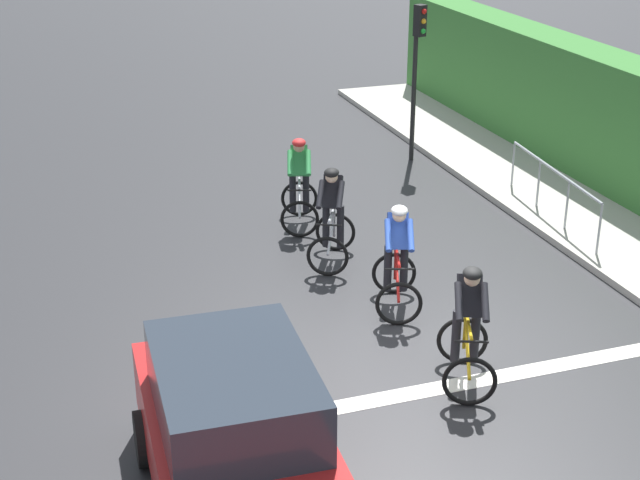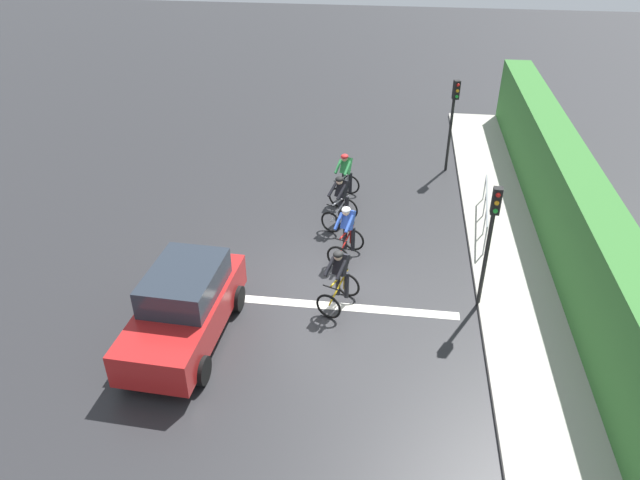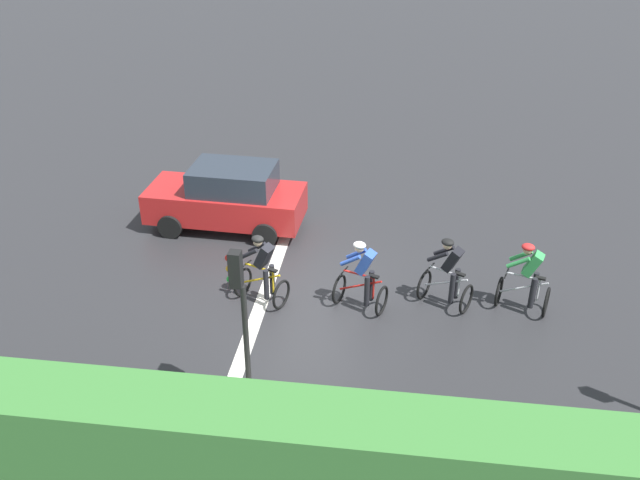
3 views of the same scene
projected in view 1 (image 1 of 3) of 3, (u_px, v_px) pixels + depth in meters
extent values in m
plane|color=#28282B|center=(402.00, 357.00, 12.56)|extent=(80.00, 80.00, 0.00)
cube|color=silver|center=(429.00, 390.00, 11.80)|extent=(7.00, 0.30, 0.01)
torus|color=black|center=(300.00, 219.00, 16.22)|extent=(0.67, 0.26, 0.68)
torus|color=black|center=(299.00, 198.00, 17.15)|extent=(0.67, 0.26, 0.68)
cylinder|color=silver|center=(299.00, 196.00, 16.59)|extent=(0.33, 0.96, 0.51)
cylinder|color=silver|center=(299.00, 188.00, 16.86)|extent=(0.04, 0.04, 0.55)
cylinder|color=silver|center=(299.00, 182.00, 16.43)|extent=(0.25, 0.70, 0.04)
cube|color=black|center=(299.00, 173.00, 16.74)|extent=(0.16, 0.24, 0.04)
cylinder|color=black|center=(299.00, 190.00, 16.11)|extent=(0.41, 0.15, 0.03)
cube|color=green|center=(299.00, 161.00, 16.44)|extent=(0.41, 0.48, 0.57)
sphere|color=tan|center=(299.00, 147.00, 16.17)|extent=(0.20, 0.20, 0.20)
ellipsoid|color=red|center=(299.00, 143.00, 16.14)|extent=(0.31, 0.34, 0.14)
cylinder|color=black|center=(306.00, 192.00, 16.78)|extent=(0.12, 0.12, 0.74)
cylinder|color=black|center=(293.00, 193.00, 16.78)|extent=(0.12, 0.12, 0.74)
cylinder|color=green|center=(308.00, 163.00, 16.16)|extent=(0.23, 0.48, 0.37)
cylinder|color=green|center=(290.00, 163.00, 16.15)|extent=(0.23, 0.48, 0.37)
torus|color=black|center=(328.00, 256.00, 14.77)|extent=(0.63, 0.36, 0.68)
torus|color=black|center=(335.00, 232.00, 15.70)|extent=(0.63, 0.36, 0.68)
cylinder|color=silver|center=(332.00, 230.00, 15.13)|extent=(0.48, 0.90, 0.51)
cylinder|color=silver|center=(334.00, 221.00, 15.40)|extent=(0.04, 0.04, 0.55)
cylinder|color=silver|center=(331.00, 215.00, 14.98)|extent=(0.36, 0.66, 0.04)
cube|color=black|center=(334.00, 205.00, 15.29)|extent=(0.19, 0.24, 0.04)
cylinder|color=black|center=(328.00, 225.00, 14.66)|extent=(0.39, 0.22, 0.03)
cube|color=black|center=(333.00, 192.00, 14.98)|extent=(0.45, 0.50, 0.57)
sphere|color=beige|center=(332.00, 177.00, 14.72)|extent=(0.20, 0.20, 0.20)
ellipsoid|color=black|center=(332.00, 173.00, 14.69)|extent=(0.34, 0.36, 0.14)
cylinder|color=black|center=(340.00, 226.00, 15.31)|extent=(0.12, 0.12, 0.74)
cylinder|color=black|center=(326.00, 226.00, 15.34)|extent=(0.12, 0.12, 0.74)
cylinder|color=black|center=(340.00, 195.00, 14.68)|extent=(0.29, 0.47, 0.37)
cylinder|color=black|center=(320.00, 194.00, 14.72)|extent=(0.29, 0.47, 0.37)
torus|color=black|center=(399.00, 304.00, 13.26)|extent=(0.66, 0.28, 0.68)
torus|color=black|center=(394.00, 273.00, 14.20)|extent=(0.66, 0.28, 0.68)
cylinder|color=red|center=(397.00, 273.00, 13.63)|extent=(0.36, 0.95, 0.51)
cylinder|color=red|center=(395.00, 262.00, 13.90)|extent=(0.04, 0.04, 0.55)
cylinder|color=red|center=(398.00, 257.00, 13.47)|extent=(0.27, 0.69, 0.04)
cube|color=black|center=(396.00, 244.00, 13.78)|extent=(0.17, 0.24, 0.04)
cylinder|color=black|center=(400.00, 269.00, 13.16)|extent=(0.41, 0.17, 0.03)
cube|color=#2D51B7|center=(398.00, 231.00, 13.48)|extent=(0.42, 0.48, 0.57)
sphere|color=beige|center=(399.00, 215.00, 13.22)|extent=(0.20, 0.20, 0.20)
ellipsoid|color=silver|center=(399.00, 211.00, 13.19)|extent=(0.32, 0.34, 0.14)
cylinder|color=black|center=(404.00, 268.00, 13.82)|extent=(0.12, 0.12, 0.74)
cylinder|color=black|center=(388.00, 268.00, 13.83)|extent=(0.12, 0.12, 0.74)
cylinder|color=#2D51B7|center=(411.00, 235.00, 13.19)|extent=(0.24, 0.48, 0.37)
cylinder|color=#2D51B7|center=(388.00, 235.00, 13.20)|extent=(0.24, 0.48, 0.37)
torus|color=black|center=(470.00, 382.00, 11.36)|extent=(0.65, 0.31, 0.68)
torus|color=black|center=(462.00, 340.00, 12.29)|extent=(0.65, 0.31, 0.68)
cylinder|color=gold|center=(467.00, 343.00, 11.73)|extent=(0.41, 0.93, 0.51)
cylinder|color=gold|center=(465.00, 330.00, 12.00)|extent=(0.04, 0.04, 0.55)
cylinder|color=gold|center=(469.00, 326.00, 11.57)|extent=(0.30, 0.68, 0.04)
cube|color=black|center=(466.00, 309.00, 11.88)|extent=(0.17, 0.24, 0.04)
cylinder|color=black|center=(471.00, 342.00, 11.25)|extent=(0.40, 0.19, 0.03)
cube|color=black|center=(469.00, 295.00, 11.57)|extent=(0.43, 0.49, 0.57)
sphere|color=beige|center=(472.00, 278.00, 11.31)|extent=(0.20, 0.20, 0.20)
ellipsoid|color=black|center=(473.00, 273.00, 11.28)|extent=(0.33, 0.35, 0.14)
cylinder|color=black|center=(475.00, 337.00, 11.91)|extent=(0.12, 0.12, 0.74)
cylinder|color=black|center=(456.00, 336.00, 11.93)|extent=(0.12, 0.12, 0.74)
cylinder|color=black|center=(485.00, 302.00, 11.28)|extent=(0.26, 0.48, 0.37)
cylinder|color=black|center=(459.00, 302.00, 11.30)|extent=(0.26, 0.48, 0.37)
cube|color=#B21E1E|center=(241.00, 465.00, 9.25)|extent=(1.89, 4.17, 0.80)
cube|color=#262D38|center=(233.00, 390.00, 9.19)|extent=(1.59, 2.20, 0.66)
cylinder|color=black|center=(291.00, 415.00, 10.74)|extent=(0.25, 0.65, 0.64)
cylinder|color=black|center=(145.00, 438.00, 10.31)|extent=(0.25, 0.65, 0.64)
cylinder|color=black|center=(413.00, 99.00, 19.80)|extent=(0.10, 0.10, 2.70)
cube|color=black|center=(420.00, 21.00, 19.06)|extent=(0.25, 0.25, 0.64)
sphere|color=red|center=(424.00, 11.00, 18.90)|extent=(0.11, 0.11, 0.11)
sphere|color=orange|center=(424.00, 21.00, 18.98)|extent=(0.11, 0.11, 0.11)
sphere|color=green|center=(423.00, 31.00, 19.06)|extent=(0.11, 0.11, 0.11)
cylinder|color=#999EA3|center=(555.00, 171.00, 16.59)|extent=(0.39, 3.42, 0.05)
cylinder|color=#999EA3|center=(599.00, 233.00, 15.25)|extent=(0.04, 0.04, 1.00)
cylinder|color=#999EA3|center=(567.00, 208.00, 16.28)|extent=(0.04, 0.04, 1.00)
cylinder|color=#999EA3|center=(538.00, 186.00, 17.30)|extent=(0.04, 0.04, 1.00)
cylinder|color=#999EA3|center=(513.00, 167.00, 18.32)|extent=(0.04, 0.04, 1.00)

